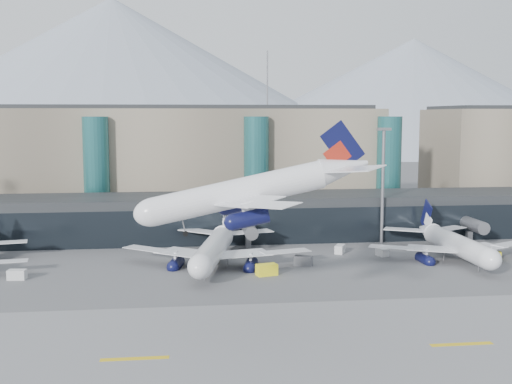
# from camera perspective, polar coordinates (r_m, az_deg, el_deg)

# --- Properties ---
(ground) EXTENTS (900.00, 900.00, 0.00)m
(ground) POSITION_cam_1_polar(r_m,az_deg,el_deg) (93.72, 2.43, -10.74)
(ground) COLOR #515154
(ground) RESTS_ON ground
(runway_strip) EXTENTS (400.00, 40.00, 0.04)m
(runway_strip) POSITION_cam_1_polar(r_m,az_deg,el_deg) (79.76, 4.21, -13.95)
(runway_strip) COLOR slate
(runway_strip) RESTS_ON ground
(runway_markings) EXTENTS (128.00, 1.00, 0.02)m
(runway_markings) POSITION_cam_1_polar(r_m,az_deg,el_deg) (79.75, 4.21, -13.93)
(runway_markings) COLOR gold
(runway_markings) RESTS_ON ground
(concourse) EXTENTS (170.00, 27.00, 10.00)m
(concourse) POSITION_cam_1_polar(r_m,az_deg,el_deg) (148.45, -1.15, -2.21)
(concourse) COLOR black
(concourse) RESTS_ON ground
(terminal_main) EXTENTS (130.00, 30.00, 31.00)m
(terminal_main) POSITION_cam_1_polar(r_m,az_deg,el_deg) (178.94, -10.19, 2.61)
(terminal_main) COLOR gray
(terminal_main) RESTS_ON ground
(teal_towers) EXTENTS (116.40, 19.40, 46.00)m
(teal_towers) POSITION_cam_1_polar(r_m,az_deg,el_deg) (162.80, -6.98, 1.75)
(teal_towers) COLOR #225F61
(teal_towers) RESTS_ON ground
(mountain_ridge) EXTENTS (910.00, 400.00, 110.00)m
(mountain_ridge) POSITION_cam_1_polar(r_m,az_deg,el_deg) (469.48, -3.14, 8.95)
(mountain_ridge) COLOR gray
(mountain_ridge) RESTS_ON ground
(lightmast_mid) EXTENTS (3.00, 1.20, 25.60)m
(lightmast_mid) POSITION_cam_1_polar(r_m,az_deg,el_deg) (143.92, 11.21, 1.17)
(lightmast_mid) COLOR slate
(lightmast_mid) RESTS_ON ground
(hero_jet) EXTENTS (31.57, 32.76, 10.54)m
(hero_jet) POSITION_cam_1_polar(r_m,az_deg,el_deg) (83.30, 0.51, 0.90)
(hero_jet) COLOR silver
(hero_jet) RESTS_ON ground
(jet_parked_mid) EXTENTS (37.32, 38.15, 12.28)m
(jet_parked_mid) POSITION_cam_1_polar(r_m,az_deg,el_deg) (123.16, -3.59, -4.25)
(jet_parked_mid) COLOR silver
(jet_parked_mid) RESTS_ON ground
(jet_parked_right) EXTENTS (35.45, 34.26, 11.41)m
(jet_parked_right) POSITION_cam_1_polar(r_m,az_deg,el_deg) (133.89, 16.90, -3.78)
(jet_parked_right) COLOR silver
(jet_parked_right) RESTS_ON ground
(veh_a) EXTENTS (3.22, 2.03, 1.72)m
(veh_a) POSITION_cam_1_polar(r_m,az_deg,el_deg) (119.33, -20.48, -6.90)
(veh_a) COLOR silver
(veh_a) RESTS_ON ground
(veh_b) EXTENTS (1.75, 2.49, 1.33)m
(veh_b) POSITION_cam_1_polar(r_m,az_deg,el_deg) (125.83, -4.24, -5.87)
(veh_b) COLOR yellow
(veh_b) RESTS_ON ground
(veh_c) EXTENTS (3.75, 2.96, 1.85)m
(veh_c) POSITION_cam_1_polar(r_m,az_deg,el_deg) (122.37, 4.23, -6.11)
(veh_c) COLOR #535459
(veh_c) RESTS_ON ground
(veh_d) EXTENTS (2.81, 3.40, 1.72)m
(veh_d) POSITION_cam_1_polar(r_m,az_deg,el_deg) (133.81, 7.47, -5.06)
(veh_d) COLOR silver
(veh_d) RESTS_ON ground
(veh_e) EXTENTS (2.98, 2.24, 1.50)m
(veh_e) POSITION_cam_1_polar(r_m,az_deg,el_deg) (135.89, 20.38, -5.29)
(veh_e) COLOR yellow
(veh_e) RESTS_ON ground
(veh_g) EXTENTS (2.28, 3.00, 1.55)m
(veh_g) POSITION_cam_1_polar(r_m,az_deg,el_deg) (132.66, 11.15, -5.27)
(veh_g) COLOR silver
(veh_g) RESTS_ON ground
(veh_h) EXTENTS (4.04, 2.84, 2.02)m
(veh_h) POSITION_cam_1_polar(r_m,az_deg,el_deg) (114.71, 0.96, -6.93)
(veh_h) COLOR yellow
(veh_h) RESTS_ON ground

